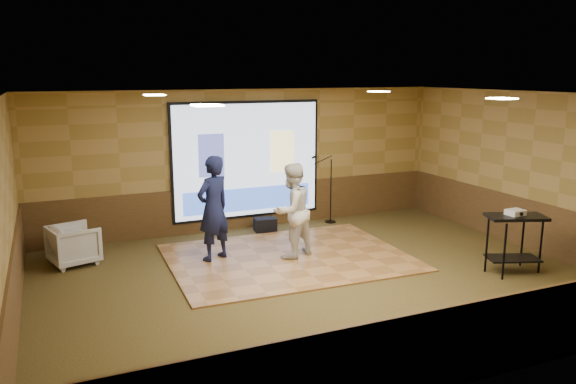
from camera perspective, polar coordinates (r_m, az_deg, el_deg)
name	(u,v)px	position (r m, az deg, el deg)	size (l,w,h in m)	color
ground	(318,279)	(9.37, 3.06, -8.84)	(9.00, 9.00, 0.00)	#2B3518
room_shell	(319,153)	(8.85, 3.21, 3.94)	(9.04, 7.04, 3.02)	#A38343
wainscot_back	(247,206)	(12.31, -4.14, -1.44)	(9.00, 0.04, 0.95)	#492E18
wainscot_front	(462,345)	(6.52, 17.29, -14.58)	(9.00, 0.04, 0.95)	#492E18
wainscot_left	(15,294)	(8.36, -26.02, -9.28)	(0.04, 7.00, 0.95)	#492E18
wainscot_right	(525,223)	(11.84, 22.92, -2.92)	(0.04, 7.00, 0.95)	#492E18
projector_screen	(247,161)	(12.08, -4.15, 3.13)	(3.32, 0.06, 2.52)	black
downlight_nw	(154,95)	(9.79, -13.42, 9.56)	(0.32, 0.32, 0.02)	#F9E5BB
downlight_ne	(379,92)	(11.42, 9.20, 10.04)	(0.32, 0.32, 0.02)	#F9E5BB
downlight_sw	(207,105)	(6.57, -8.22, 8.71)	(0.32, 0.32, 0.02)	#F9E5BB
downlight_se	(502,98)	(8.82, 20.90, 8.87)	(0.32, 0.32, 0.02)	#F9E5BB
dance_floor	(288,257)	(10.36, 0.02, -6.66)	(4.26, 3.25, 0.03)	#A9743E
player_left	(213,208)	(10.06, -7.60, -1.65)	(0.69, 0.45, 1.89)	#13183C
player_right	(292,211)	(10.13, 0.38, -1.90)	(0.84, 0.66, 1.73)	silver
av_table	(515,232)	(10.20, 22.06, -3.81)	(0.95, 0.50, 1.00)	black
projector	(515,212)	(10.14, 22.10, -1.93)	(0.28, 0.23, 0.09)	white
mic_stand	(328,201)	(12.69, 4.13, -0.94)	(0.61, 0.25, 1.56)	black
banquet_chair	(74,245)	(10.66, -20.93, -5.03)	(0.76, 0.78, 0.71)	gray
duffel_bag	(265,225)	(12.06, -2.33, -3.33)	(0.46, 0.31, 0.29)	black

